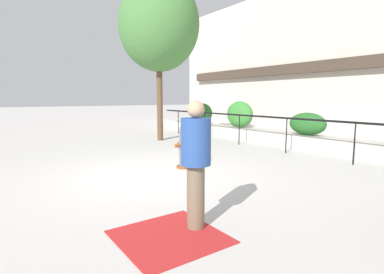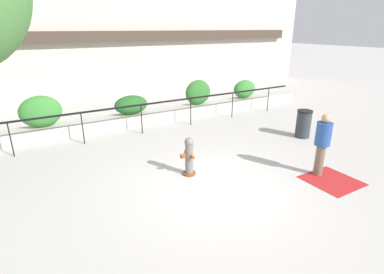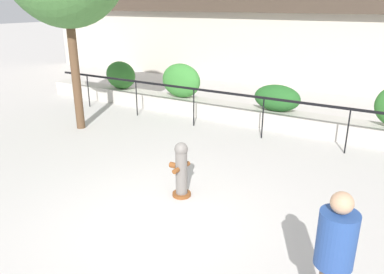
{
  "view_description": "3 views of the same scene",
  "coord_description": "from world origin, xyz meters",
  "px_view_note": "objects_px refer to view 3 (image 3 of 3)",
  "views": [
    {
      "loc": [
        6.03,
        -3.03,
        1.76
      ],
      "look_at": [
        -0.8,
        1.77,
        0.67
      ],
      "focal_mm": 28.0,
      "sensor_mm": 36.0,
      "label": 1
    },
    {
      "loc": [
        -3.84,
        -5.36,
        3.81
      ],
      "look_at": [
        0.64,
        2.25,
        0.57
      ],
      "focal_mm": 28.0,
      "sensor_mm": 36.0,
      "label": 2
    },
    {
      "loc": [
        3.26,
        -4.31,
        3.48
      ],
      "look_at": [
        -0.63,
        2.26,
        0.73
      ],
      "focal_mm": 35.0,
      "sensor_mm": 36.0,
      "label": 3
    }
  ],
  "objects_px": {
    "hedge_bush_2": "(277,98)",
    "hedge_bush_0": "(121,75)",
    "pedestrian": "(334,256)",
    "hedge_bush_1": "(181,81)",
    "fire_hydrant": "(181,169)"
  },
  "relations": [
    {
      "from": "fire_hydrant",
      "to": "pedestrian",
      "type": "bearing_deg",
      "value": -30.8
    },
    {
      "from": "hedge_bush_1",
      "to": "fire_hydrant",
      "type": "bearing_deg",
      "value": -57.76
    },
    {
      "from": "hedge_bush_2",
      "to": "fire_hydrant",
      "type": "bearing_deg",
      "value": -91.8
    },
    {
      "from": "hedge_bush_0",
      "to": "pedestrian",
      "type": "height_order",
      "value": "pedestrian"
    },
    {
      "from": "hedge_bush_1",
      "to": "hedge_bush_0",
      "type": "bearing_deg",
      "value": 180.0
    },
    {
      "from": "hedge_bush_2",
      "to": "fire_hydrant",
      "type": "distance_m",
      "value": 4.96
    },
    {
      "from": "hedge_bush_0",
      "to": "hedge_bush_1",
      "type": "height_order",
      "value": "hedge_bush_1"
    },
    {
      "from": "hedge_bush_2",
      "to": "hedge_bush_0",
      "type": "bearing_deg",
      "value": 180.0
    },
    {
      "from": "hedge_bush_2",
      "to": "hedge_bush_1",
      "type": "bearing_deg",
      "value": 180.0
    },
    {
      "from": "hedge_bush_0",
      "to": "hedge_bush_2",
      "type": "xyz_separation_m",
      "value": [
        5.87,
        0.0,
        -0.11
      ]
    },
    {
      "from": "hedge_bush_1",
      "to": "pedestrian",
      "type": "bearing_deg",
      "value": -47.67
    },
    {
      "from": "hedge_bush_2",
      "to": "fire_hydrant",
      "type": "xyz_separation_m",
      "value": [
        -0.15,
        -4.95,
        -0.33
      ]
    },
    {
      "from": "hedge_bush_2",
      "to": "pedestrian",
      "type": "relative_size",
      "value": 0.79
    },
    {
      "from": "hedge_bush_1",
      "to": "pedestrian",
      "type": "relative_size",
      "value": 0.81
    },
    {
      "from": "hedge_bush_0",
      "to": "fire_hydrant",
      "type": "bearing_deg",
      "value": -40.86
    }
  ]
}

